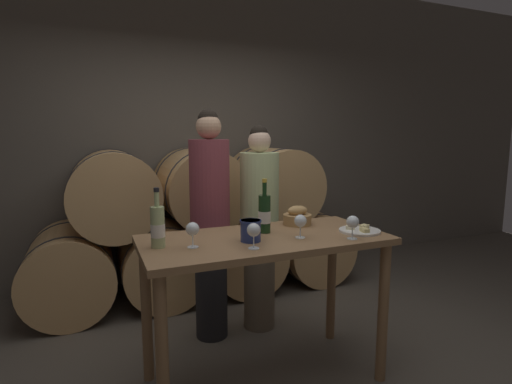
% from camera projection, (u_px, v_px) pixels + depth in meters
% --- Properties ---
extents(ground_plane, '(10.00, 10.00, 0.00)m').
position_uv_depth(ground_plane, '(264.00, 379.00, 2.51)').
color(ground_plane, '#564F44').
extents(stone_wall_back, '(10.00, 0.12, 3.20)m').
position_uv_depth(stone_wall_back, '(184.00, 126.00, 4.18)').
color(stone_wall_back, '#60594F').
rests_on(stone_wall_back, ground_plane).
extents(barrel_stack, '(3.04, 0.89, 1.39)m').
position_uv_depth(barrel_stack, '(200.00, 227.00, 3.81)').
color(barrel_stack, tan).
rests_on(barrel_stack, ground_plane).
extents(tasting_table, '(1.46, 0.68, 0.92)m').
position_uv_depth(tasting_table, '(265.00, 260.00, 2.39)').
color(tasting_table, olive).
rests_on(tasting_table, ground_plane).
extents(person_left, '(0.29, 0.29, 1.70)m').
position_uv_depth(person_left, '(210.00, 223.00, 2.92)').
color(person_left, '#232326').
rests_on(person_left, ground_plane).
extents(person_right, '(0.30, 0.30, 1.59)m').
position_uv_depth(person_right, '(259.00, 227.00, 3.08)').
color(person_right, '#756651').
rests_on(person_right, ground_plane).
extents(wine_bottle_red, '(0.08, 0.08, 0.34)m').
position_uv_depth(wine_bottle_red, '(264.00, 214.00, 2.46)').
color(wine_bottle_red, '#193819').
rests_on(wine_bottle_red, tasting_table).
extents(wine_bottle_white, '(0.08, 0.08, 0.32)m').
position_uv_depth(wine_bottle_white, '(158.00, 227.00, 2.14)').
color(wine_bottle_white, '#ADBC7F').
rests_on(wine_bottle_white, tasting_table).
extents(blue_crock, '(0.12, 0.12, 0.12)m').
position_uv_depth(blue_crock, '(251.00, 230.00, 2.26)').
color(blue_crock, navy).
rests_on(blue_crock, tasting_table).
extents(bread_basket, '(0.19, 0.19, 0.13)m').
position_uv_depth(bread_basket, '(297.00, 217.00, 2.68)').
color(bread_basket, '#A87F4C').
rests_on(bread_basket, tasting_table).
extents(cheese_plate, '(0.25, 0.25, 0.04)m').
position_uv_depth(cheese_plate, '(360.00, 230.00, 2.49)').
color(cheese_plate, white).
rests_on(cheese_plate, tasting_table).
extents(wine_glass_far_left, '(0.07, 0.07, 0.14)m').
position_uv_depth(wine_glass_far_left, '(193.00, 230.00, 2.13)').
color(wine_glass_far_left, white).
rests_on(wine_glass_far_left, tasting_table).
extents(wine_glass_left, '(0.07, 0.07, 0.14)m').
position_uv_depth(wine_glass_left, '(254.00, 231.00, 2.11)').
color(wine_glass_left, white).
rests_on(wine_glass_left, tasting_table).
extents(wine_glass_center, '(0.07, 0.07, 0.14)m').
position_uv_depth(wine_glass_center, '(300.00, 221.00, 2.33)').
color(wine_glass_center, white).
rests_on(wine_glass_center, tasting_table).
extents(wine_glass_right, '(0.07, 0.07, 0.14)m').
position_uv_depth(wine_glass_right, '(353.00, 222.00, 2.31)').
color(wine_glass_right, white).
rests_on(wine_glass_right, tasting_table).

